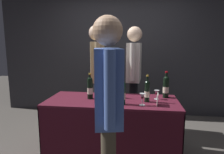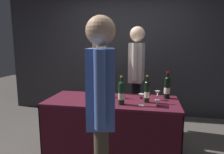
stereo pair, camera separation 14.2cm
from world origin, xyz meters
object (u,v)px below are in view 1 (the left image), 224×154
at_px(tasting_table, 112,117).
at_px(wine_glass_near_vendor, 157,93).
at_px(featured_wine_bottle, 147,91).
at_px(wine_glass_mid, 142,97).
at_px(vendor_presenter, 134,69).
at_px(display_bottle_0, 122,92).
at_px(taster_foreground_right, 108,102).

distance_m(tasting_table, wine_glass_near_vendor, 0.67).
xyz_separation_m(featured_wine_bottle, wine_glass_mid, (-0.06, -0.15, -0.03)).
bearing_deg(wine_glass_mid, vendor_presenter, 97.19).
distance_m(display_bottle_0, taster_foreground_right, 0.78).
relative_size(wine_glass_near_vendor, taster_foreground_right, 0.07).
relative_size(featured_wine_bottle, display_bottle_0, 0.98).
xyz_separation_m(vendor_presenter, taster_foreground_right, (-0.17, -1.74, -0.05)).
height_order(featured_wine_bottle, display_bottle_0, display_bottle_0).
xyz_separation_m(featured_wine_bottle, display_bottle_0, (-0.30, -0.14, 0.01)).
xyz_separation_m(tasting_table, wine_glass_mid, (0.39, -0.19, 0.34)).
bearing_deg(tasting_table, display_bottle_0, -50.77).
xyz_separation_m(wine_glass_mid, taster_foreground_right, (-0.30, -0.76, 0.15)).
xyz_separation_m(wine_glass_near_vendor, wine_glass_mid, (-0.19, -0.29, 0.02)).
distance_m(wine_glass_near_vendor, wine_glass_mid, 0.34).
height_order(display_bottle_0, wine_glass_near_vendor, display_bottle_0).
distance_m(featured_wine_bottle, wine_glass_near_vendor, 0.20).
xyz_separation_m(tasting_table, taster_foreground_right, (0.09, -0.95, 0.49)).
bearing_deg(wine_glass_near_vendor, wine_glass_mid, -123.73).
distance_m(wine_glass_mid, taster_foreground_right, 0.83).
relative_size(display_bottle_0, taster_foreground_right, 0.20).
height_order(wine_glass_near_vendor, vendor_presenter, vendor_presenter).
height_order(tasting_table, wine_glass_mid, wine_glass_mid).
bearing_deg(vendor_presenter, tasting_table, -13.88).
relative_size(tasting_table, taster_foreground_right, 1.00).
height_order(wine_glass_mid, vendor_presenter, vendor_presenter).
xyz_separation_m(display_bottle_0, taster_foreground_right, (-0.06, -0.77, 0.11)).
bearing_deg(wine_glass_mid, display_bottle_0, 178.54).
height_order(featured_wine_bottle, vendor_presenter, vendor_presenter).
bearing_deg(wine_glass_near_vendor, vendor_presenter, 114.45).
bearing_deg(taster_foreground_right, wine_glass_near_vendor, -36.55).
relative_size(wine_glass_mid, vendor_presenter, 0.08).
height_order(wine_glass_near_vendor, taster_foreground_right, taster_foreground_right).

